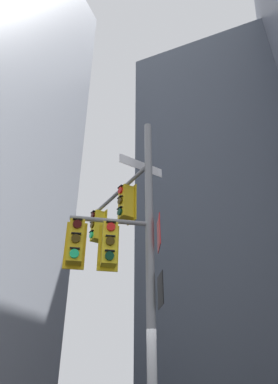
{
  "coord_description": "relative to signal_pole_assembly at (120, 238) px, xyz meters",
  "views": [
    {
      "loc": [
        2.64,
        -7.03,
        1.31
      ],
      "look_at": [
        -0.22,
        -0.12,
        5.8
      ],
      "focal_mm": 31.98,
      "sensor_mm": 36.0,
      "label": 1
    }
  ],
  "objects": [
    {
      "name": "building_mid_block",
      "position": [
        0.44,
        22.96,
        12.0
      ],
      "size": [
        13.9,
        13.9,
        33.49
      ],
      "primitive_type": "cube",
      "color": "#4C5460",
      "rests_on": "ground"
    },
    {
      "name": "signal_pole_assembly",
      "position": [
        0.0,
        0.0,
        0.0
      ],
      "size": [
        3.11,
        3.28,
        8.06
      ],
      "color": "gray",
      "rests_on": "ground"
    }
  ]
}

